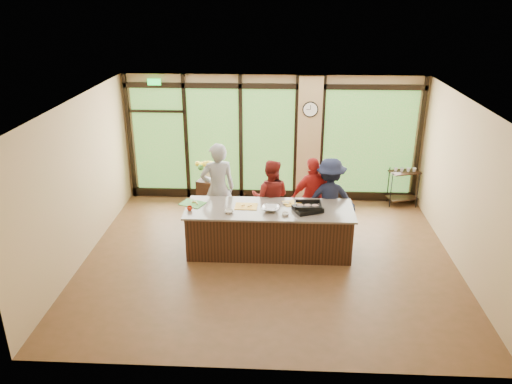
# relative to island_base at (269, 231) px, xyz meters

# --- Properties ---
(floor) EXTENTS (7.00, 7.00, 0.00)m
(floor) POSITION_rel_island_base_xyz_m (0.00, -0.30, -0.44)
(floor) COLOR #4E351B
(floor) RESTS_ON ground
(ceiling) EXTENTS (7.00, 7.00, 0.00)m
(ceiling) POSITION_rel_island_base_xyz_m (0.00, -0.30, 2.56)
(ceiling) COLOR white
(ceiling) RESTS_ON back_wall
(back_wall) EXTENTS (7.00, 0.00, 7.00)m
(back_wall) POSITION_rel_island_base_xyz_m (0.00, 2.70, 1.06)
(back_wall) COLOR tan
(back_wall) RESTS_ON floor
(left_wall) EXTENTS (0.00, 6.00, 6.00)m
(left_wall) POSITION_rel_island_base_xyz_m (-3.50, -0.30, 1.06)
(left_wall) COLOR tan
(left_wall) RESTS_ON floor
(right_wall) EXTENTS (0.00, 6.00, 6.00)m
(right_wall) POSITION_rel_island_base_xyz_m (3.50, -0.30, 1.06)
(right_wall) COLOR tan
(right_wall) RESTS_ON floor
(window_wall) EXTENTS (6.90, 0.12, 3.00)m
(window_wall) POSITION_rel_island_base_xyz_m (0.16, 2.65, 0.95)
(window_wall) COLOR tan
(window_wall) RESTS_ON floor
(island_base) EXTENTS (3.10, 1.00, 0.88)m
(island_base) POSITION_rel_island_base_xyz_m (0.00, 0.00, 0.00)
(island_base) COLOR black
(island_base) RESTS_ON floor
(countertop) EXTENTS (3.20, 1.10, 0.04)m
(countertop) POSITION_rel_island_base_xyz_m (0.00, 0.00, 0.46)
(countertop) COLOR slate
(countertop) RESTS_ON island_base
(wall_clock) EXTENTS (0.36, 0.04, 0.36)m
(wall_clock) POSITION_rel_island_base_xyz_m (0.85, 2.57, 1.81)
(wall_clock) COLOR black
(wall_clock) RESTS_ON window_wall
(cook_left) EXTENTS (0.82, 0.66, 1.96)m
(cook_left) POSITION_rel_island_base_xyz_m (-1.08, 0.77, 0.54)
(cook_left) COLOR gray
(cook_left) RESTS_ON floor
(cook_midleft) EXTENTS (0.86, 0.71, 1.63)m
(cook_midleft) POSITION_rel_island_base_xyz_m (0.00, 0.76, 0.37)
(cook_midleft) COLOR maroon
(cook_midleft) RESTS_ON floor
(cook_midright) EXTENTS (1.07, 0.76, 1.69)m
(cook_midright) POSITION_rel_island_base_xyz_m (0.87, 0.76, 0.40)
(cook_midright) COLOR #A11B18
(cook_midright) RESTS_ON floor
(cook_right) EXTENTS (1.10, 0.64, 1.70)m
(cook_right) POSITION_rel_island_base_xyz_m (1.20, 0.71, 0.41)
(cook_right) COLOR #161A31
(cook_right) RESTS_ON floor
(roasting_pan) EXTENTS (0.61, 0.55, 0.09)m
(roasting_pan) POSITION_rel_island_base_xyz_m (0.72, -0.09, 0.52)
(roasting_pan) COLOR black
(roasting_pan) RESTS_ON countertop
(mixing_bowl) EXTENTS (0.34, 0.34, 0.08)m
(mixing_bowl) POSITION_rel_island_base_xyz_m (0.02, -0.11, 0.52)
(mixing_bowl) COLOR silver
(mixing_bowl) RESTS_ON countertop
(cutting_board_left) EXTENTS (0.54, 0.48, 0.01)m
(cutting_board_left) POSITION_rel_island_base_xyz_m (-1.50, 0.13, 0.49)
(cutting_board_left) COLOR #3D8932
(cutting_board_left) RESTS_ON countertop
(cutting_board_center) EXTENTS (0.44, 0.33, 0.01)m
(cutting_board_center) POSITION_rel_island_base_xyz_m (-0.45, 0.06, 0.49)
(cutting_board_center) COLOR yellow
(cutting_board_center) RESTS_ON countertop
(cutting_board_right) EXTENTS (0.46, 0.40, 0.01)m
(cutting_board_right) POSITION_rel_island_base_xyz_m (0.46, 0.27, 0.49)
(cutting_board_right) COLOR yellow
(cutting_board_right) RESTS_ON countertop
(prep_bowl_near) EXTENTS (0.20, 0.20, 0.05)m
(prep_bowl_near) POSITION_rel_island_base_xyz_m (-0.75, -0.24, 0.51)
(prep_bowl_near) COLOR silver
(prep_bowl_near) RESTS_ON countertop
(prep_bowl_mid) EXTENTS (0.18, 0.18, 0.04)m
(prep_bowl_mid) POSITION_rel_island_base_xyz_m (0.30, -0.29, 0.50)
(prep_bowl_mid) COLOR silver
(prep_bowl_mid) RESTS_ON countertop
(prep_bowl_far) EXTENTS (0.13, 0.13, 0.03)m
(prep_bowl_far) POSITION_rel_island_base_xyz_m (0.31, 0.21, 0.50)
(prep_bowl_far) COLOR silver
(prep_bowl_far) RESTS_ON countertop
(red_ramekin) EXTENTS (0.13, 0.13, 0.08)m
(red_ramekin) POSITION_rel_island_base_xyz_m (-1.50, -0.17, 0.52)
(red_ramekin) COLOR #B22911
(red_ramekin) RESTS_ON countertop
(flower_stand) EXTENTS (0.53, 0.53, 0.84)m
(flower_stand) POSITION_rel_island_base_xyz_m (-1.42, 1.68, -0.02)
(flower_stand) COLOR black
(flower_stand) RESTS_ON floor
(flower_vase) EXTENTS (0.29, 0.29, 0.24)m
(flower_vase) POSITION_rel_island_base_xyz_m (-1.42, 1.68, 0.52)
(flower_vase) COLOR #998153
(flower_vase) RESTS_ON flower_stand
(bar_cart) EXTENTS (0.76, 0.58, 0.93)m
(bar_cart) POSITION_rel_island_base_xyz_m (3.10, 2.45, 0.12)
(bar_cart) COLOR black
(bar_cart) RESTS_ON floor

